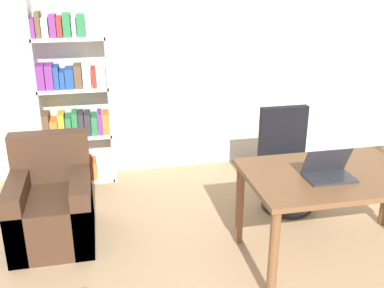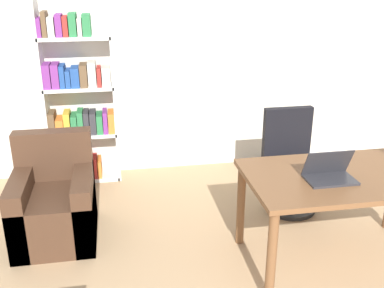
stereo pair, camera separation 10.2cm
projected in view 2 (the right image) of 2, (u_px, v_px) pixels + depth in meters
name	position (u px, v px, depth m)	size (l,w,h in m)	color
wall_back	(196.00, 54.00, 5.07)	(8.00, 0.06, 2.70)	silver
desk	(344.00, 186.00, 3.47)	(1.53, 0.89, 0.77)	brown
laptop	(329.00, 173.00, 3.33)	(0.36, 0.23, 0.22)	#2D2D33
office_chair	(290.00, 165.00, 4.41)	(0.51, 0.51, 0.99)	black
armchair	(55.00, 205.00, 3.94)	(0.68, 0.77, 0.90)	#472D1E
bookshelf	(78.00, 100.00, 4.83)	(0.77, 0.28, 2.10)	white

